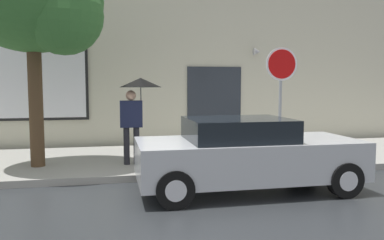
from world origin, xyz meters
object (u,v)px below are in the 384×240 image
Objects in this scene: pedestrian_with_umbrella at (137,96)px; stop_sign at (281,82)px; parked_car at (246,154)px; street_tree at (38,4)px.

stop_sign is (3.22, -0.77, 0.32)m from pedestrian_with_umbrella.
parked_car is 2.06× the size of pedestrian_with_umbrella.
stop_sign reaches higher than pedestrian_with_umbrella.
stop_sign is at bearing -13.40° from pedestrian_with_umbrella.
stop_sign is at bearing 46.52° from parked_car.
street_tree is 1.81× the size of stop_sign.
street_tree reaches higher than pedestrian_with_umbrella.
street_tree is 5.69m from stop_sign.
parked_car is 5.58m from street_tree.
pedestrian_with_umbrella is at bearing 166.60° from stop_sign.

